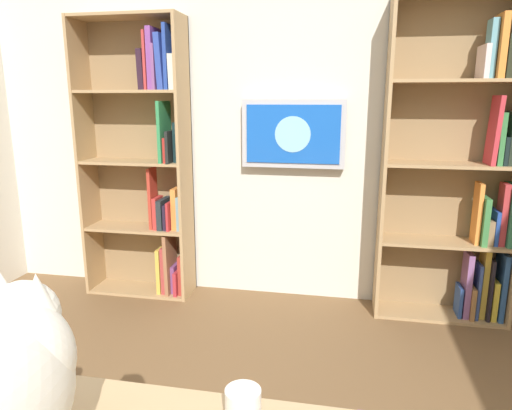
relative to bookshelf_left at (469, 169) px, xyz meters
The scene contains 5 objects.
wall_back 1.25m from the bookshelf_left, ahead, with size 4.52×0.06×2.70m, color silver.
bookshelf_left is the anchor object (origin of this frame).
bookshelf_right 2.18m from the bookshelf_left, ahead, with size 0.78×0.28×2.00m.
wall_mounted_tv 1.16m from the bookshelf_left, ahead, with size 0.71×0.07×0.47m.
coffee_mug 2.46m from the bookshelf_left, 66.67° to the left, with size 0.08×0.08×0.10m, color white.
Camera 1 is at (-0.42, 1.05, 1.45)m, focal length 32.30 mm.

